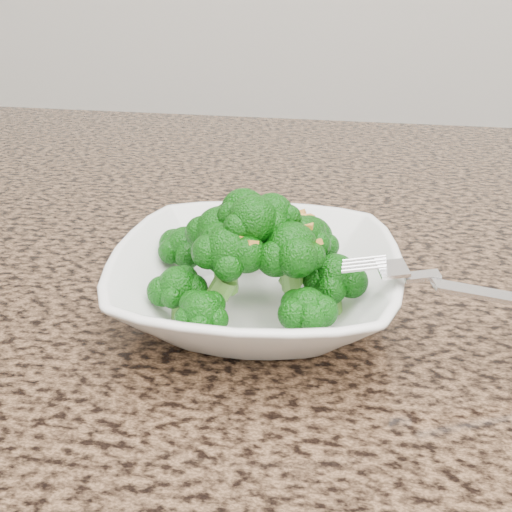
# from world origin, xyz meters

# --- Properties ---
(granite_counter) EXTENTS (1.64, 1.04, 0.03)m
(granite_counter) POSITION_xyz_m (0.00, 0.30, 0.89)
(granite_counter) COLOR brown
(granite_counter) RESTS_ON cabinet
(bowl) EXTENTS (0.23, 0.23, 0.05)m
(bowl) POSITION_xyz_m (-0.12, 0.20, 0.93)
(bowl) COLOR white
(bowl) RESTS_ON granite_counter
(broccoli_pile) EXTENTS (0.19, 0.19, 0.07)m
(broccoli_pile) POSITION_xyz_m (-0.12, 0.20, 0.99)
(broccoli_pile) COLOR #0B5009
(broccoli_pile) RESTS_ON bowl
(garlic_topping) EXTENTS (0.11, 0.11, 0.01)m
(garlic_topping) POSITION_xyz_m (-0.12, 0.20, 1.02)
(garlic_topping) COLOR gold
(garlic_topping) RESTS_ON broccoli_pile
(fork) EXTENTS (0.19, 0.07, 0.01)m
(fork) POSITION_xyz_m (0.00, 0.18, 0.96)
(fork) COLOR silver
(fork) RESTS_ON bowl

